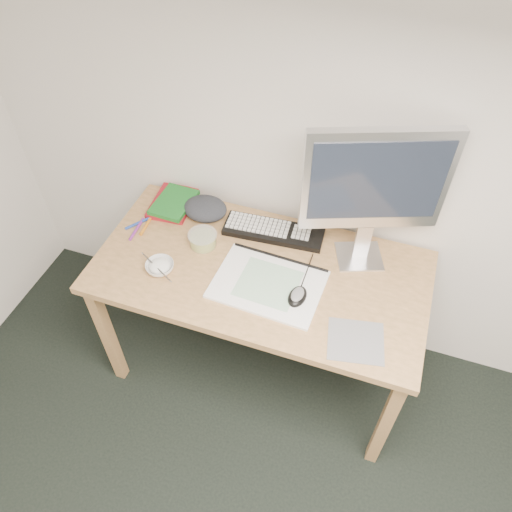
{
  "coord_description": "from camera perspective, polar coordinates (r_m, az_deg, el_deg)",
  "views": [
    {
      "loc": [
        0.08,
        0.13,
        2.34
      ],
      "look_at": [
        -0.37,
        1.43,
        0.83
      ],
      "focal_mm": 35.0,
      "sensor_mm": 36.0,
      "label": 1
    }
  ],
  "objects": [
    {
      "name": "pencil_black",
      "position": [
        2.08,
        4.34,
        -1.97
      ],
      "size": [
        0.16,
        0.02,
        0.01
      ],
      "primitive_type": "cylinder",
      "rotation": [
        0.0,
        1.57,
        0.09
      ],
      "color": "black",
      "rests_on": "desk"
    },
    {
      "name": "keyboard",
      "position": [
        2.23,
        2.02,
        2.84
      ],
      "size": [
        0.45,
        0.17,
        0.03
      ],
      "primitive_type": "cube",
      "rotation": [
        0.0,
        0.0,
        0.07
      ],
      "color": "black",
      "rests_on": "desk"
    },
    {
      "name": "book_red",
      "position": [
        2.4,
        -9.49,
        5.99
      ],
      "size": [
        0.2,
        0.26,
        0.02
      ],
      "primitive_type": "cube",
      "rotation": [
        0.0,
        0.0,
        0.08
      ],
      "color": "maroon",
      "rests_on": "desk"
    },
    {
      "name": "sketchpad",
      "position": [
        2.04,
        1.38,
        -3.26
      ],
      "size": [
        0.45,
        0.33,
        0.01
      ],
      "primitive_type": "cube",
      "rotation": [
        0.0,
        0.0,
        -0.05
      ],
      "color": "white",
      "rests_on": "desk"
    },
    {
      "name": "fruit_tub",
      "position": [
        2.18,
        -6.09,
        1.9
      ],
      "size": [
        0.16,
        0.16,
        0.06
      ],
      "primitive_type": "cylinder",
      "rotation": [
        0.0,
        0.0,
        -0.33
      ],
      "color": "#D7DB4D",
      "rests_on": "desk"
    },
    {
      "name": "mousepad",
      "position": [
        1.92,
        11.33,
        -9.5
      ],
      "size": [
        0.24,
        0.22,
        0.0
      ],
      "primitive_type": "cube",
      "rotation": [
        0.0,
        0.0,
        0.19
      ],
      "color": "gray",
      "rests_on": "desk"
    },
    {
      "name": "marker_orange",
      "position": [
        2.33,
        -12.36,
        3.57
      ],
      "size": [
        0.02,
        0.14,
        0.01
      ],
      "primitive_type": "cylinder",
      "rotation": [
        0.0,
        1.57,
        1.64
      ],
      "color": "orange",
      "rests_on": "desk"
    },
    {
      "name": "cloth_lump",
      "position": [
        2.32,
        -5.82,
        5.41
      ],
      "size": [
        0.19,
        0.17,
        0.07
      ],
      "primitive_type": "ellipsoid",
      "rotation": [
        0.0,
        0.0,
        -0.2
      ],
      "color": "#222429",
      "rests_on": "desk"
    },
    {
      "name": "monitor",
      "position": [
        1.92,
        13.46,
        7.92
      ],
      "size": [
        0.52,
        0.23,
        0.64
      ],
      "rotation": [
        0.0,
        0.0,
        0.36
      ],
      "color": "silver",
      "rests_on": "desk"
    },
    {
      "name": "marker_purple",
      "position": [
        2.31,
        -13.48,
        3.02
      ],
      "size": [
        0.02,
        0.14,
        0.01
      ],
      "primitive_type": "cylinder",
      "rotation": [
        0.0,
        1.57,
        1.63
      ],
      "color": "#7B278F",
      "rests_on": "desk"
    },
    {
      "name": "book_green",
      "position": [
        2.37,
        -9.35,
        6.07
      ],
      "size": [
        0.17,
        0.23,
        0.02
      ],
      "primitive_type": "cube",
      "rotation": [
        0.0,
        0.0,
        -0.04
      ],
      "color": "#196721",
      "rests_on": "book_red"
    },
    {
      "name": "rice_bowl",
      "position": [
        2.12,
        -10.92,
        -1.24
      ],
      "size": [
        0.15,
        0.15,
        0.04
      ],
      "primitive_type": "imported",
      "rotation": [
        0.0,
        0.0,
        -0.32
      ],
      "color": "white",
      "rests_on": "desk"
    },
    {
      "name": "pencil_tan",
      "position": [
        2.11,
        1.47,
        -0.78
      ],
      "size": [
        0.13,
        0.14,
        0.01
      ],
      "primitive_type": "cylinder",
      "rotation": [
        0.0,
        1.57,
        -0.79
      ],
      "color": "tan",
      "rests_on": "desk"
    },
    {
      "name": "desk",
      "position": [
        2.16,
        0.45,
        -2.97
      ],
      "size": [
        1.4,
        0.7,
        0.75
      ],
      "color": "tan",
      "rests_on": "ground"
    },
    {
      "name": "marker_blue",
      "position": [
        2.34,
        -13.21,
        3.74
      ],
      "size": [
        0.09,
        0.12,
        0.01
      ],
      "primitive_type": "cylinder",
      "rotation": [
        0.0,
        1.57,
        0.96
      ],
      "color": "#1C3B99",
      "rests_on": "desk"
    },
    {
      "name": "mouse",
      "position": [
        1.98,
        4.77,
        -4.41
      ],
      "size": [
        0.08,
        0.12,
        0.04
      ],
      "primitive_type": "ellipsoid",
      "rotation": [
        0.0,
        0.0,
        -0.09
      ],
      "color": "black",
      "rests_on": "sketchpad"
    },
    {
      "name": "chopsticks",
      "position": [
        2.09,
        -11.31,
        -1.26
      ],
      "size": [
        0.19,
        0.11,
        0.02
      ],
      "primitive_type": "cylinder",
      "rotation": [
        0.0,
        1.57,
        -0.51
      ],
      "color": "silver",
      "rests_on": "rice_bowl"
    },
    {
      "name": "pencil_pink",
      "position": [
        2.09,
        0.31,
        -1.38
      ],
      "size": [
        0.18,
        0.09,
        0.01
      ],
      "primitive_type": "cylinder",
      "rotation": [
        0.0,
        1.57,
        -0.46
      ],
      "color": "#CA657B",
      "rests_on": "desk"
    }
  ]
}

